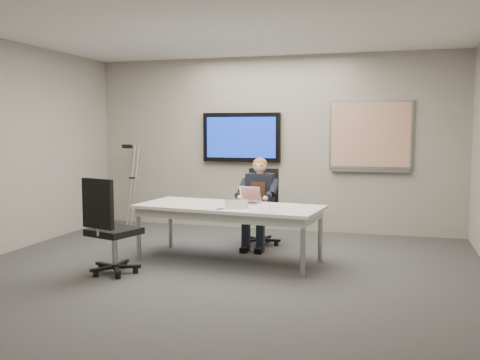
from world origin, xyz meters
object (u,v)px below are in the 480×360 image
(conference_table, at_px, (229,212))
(office_chair_near, at_px, (111,244))
(seated_person, at_px, (257,212))
(laptop, at_px, (249,199))
(office_chair_far, at_px, (261,221))

(conference_table, bearing_deg, office_chair_near, -132.16)
(seated_person, xyz_separation_m, laptop, (0.02, -0.54, 0.25))
(office_chair_near, distance_m, seated_person, 2.16)
(office_chair_near, xyz_separation_m, laptop, (1.27, 1.22, 0.41))
(office_chair_far, bearing_deg, seated_person, -92.36)
(office_chair_far, relative_size, laptop, 3.27)
(conference_table, xyz_separation_m, office_chair_far, (0.16, 1.04, -0.28))
(office_chair_far, distance_m, office_chair_near, 2.36)
(office_chair_far, xyz_separation_m, laptop, (0.03, -0.78, 0.41))
(laptop, bearing_deg, conference_table, -113.14)
(seated_person, distance_m, laptop, 0.60)
(office_chair_far, relative_size, office_chair_near, 0.97)
(conference_table, height_order, seated_person, seated_person)
(conference_table, height_order, office_chair_far, office_chair_far)
(office_chair_far, height_order, laptop, office_chair_far)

